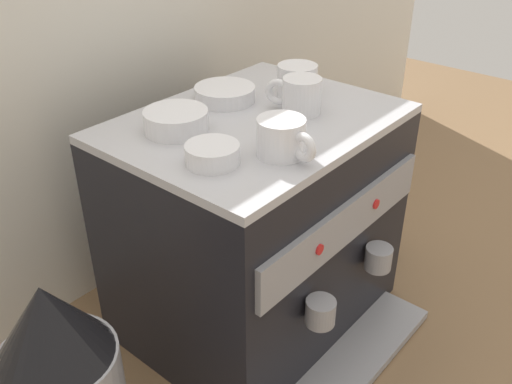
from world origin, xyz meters
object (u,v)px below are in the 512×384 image
ceramic_cup_2 (296,80)px  ceramic_bowl_1 (212,154)px  ceramic_cup_0 (300,95)px  ceramic_bowl_0 (225,94)px  espresso_machine (257,226)px  ceramic_cup_1 (283,138)px  ceramic_bowl_2 (176,121)px  milk_pitcher (366,218)px

ceramic_cup_2 → ceramic_bowl_1: bearing=-166.4°
ceramic_cup_0 → ceramic_bowl_0: size_ratio=0.91×
ceramic_cup_2 → ceramic_bowl_0: ceramic_cup_2 is taller
ceramic_bowl_0 → ceramic_bowl_1: bearing=-141.5°
ceramic_cup_0 → espresso_machine: bearing=153.7°
ceramic_cup_1 → ceramic_bowl_2: (-0.05, 0.21, -0.01)m
espresso_machine → ceramic_bowl_0: size_ratio=4.43×
ceramic_cup_1 → ceramic_cup_2: same height
espresso_machine → ceramic_cup_0: 0.30m
ceramic_cup_0 → milk_pitcher: ceramic_cup_0 is taller
ceramic_cup_1 → ceramic_bowl_0: bearing=63.7°
ceramic_cup_2 → ceramic_bowl_2: size_ratio=0.99×
espresso_machine → ceramic_bowl_2: ceramic_bowl_2 is taller
ceramic_cup_1 → milk_pitcher: 0.68m
milk_pitcher → ceramic_cup_0: bearing=179.1°
espresso_machine → ceramic_cup_1: (-0.09, -0.13, 0.28)m
espresso_machine → ceramic_bowl_0: (0.03, 0.11, 0.26)m
espresso_machine → ceramic_bowl_1: ceramic_bowl_1 is taller
espresso_machine → ceramic_cup_0: ceramic_cup_0 is taller
ceramic_cup_0 → milk_pitcher: bearing=-0.9°
ceramic_bowl_0 → ceramic_bowl_1: ceramic_bowl_1 is taller
ceramic_cup_1 → ceramic_bowl_1: (-0.10, 0.07, -0.02)m
ceramic_bowl_0 → ceramic_cup_1: bearing=-116.3°
ceramic_cup_0 → ceramic_bowl_0: bearing=107.9°
ceramic_cup_1 → milk_pitcher: bearing=9.6°
ceramic_cup_0 → milk_pitcher: size_ratio=0.74×
ceramic_bowl_1 → milk_pitcher: (0.59, 0.01, -0.43)m
ceramic_cup_1 → ceramic_bowl_2: bearing=102.6°
ceramic_cup_0 → ceramic_bowl_0: ceramic_cup_0 is taller
espresso_machine → ceramic_bowl_0: bearing=75.0°
ceramic_bowl_0 → milk_pitcher: 0.59m
ceramic_bowl_1 → ceramic_cup_0: bearing=4.0°
ceramic_cup_2 → ceramic_bowl_1: ceramic_cup_2 is taller
espresso_machine → ceramic_cup_0: bearing=-26.3°
ceramic_bowl_0 → milk_pitcher: ceramic_bowl_0 is taller
ceramic_bowl_0 → milk_pitcher: (0.38, -0.16, -0.43)m
ceramic_bowl_2 → ceramic_bowl_0: bearing=11.1°
ceramic_bowl_1 → ceramic_bowl_2: ceramic_bowl_2 is taller
ceramic_cup_1 → ceramic_cup_2: 0.29m
ceramic_cup_0 → ceramic_cup_1: 0.19m
ceramic_cup_0 → ceramic_cup_2: (0.07, 0.06, -0.00)m
ceramic_cup_1 → ceramic_bowl_2: 0.22m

